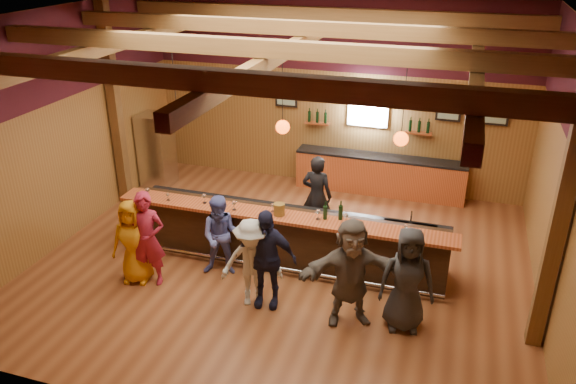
{
  "coord_description": "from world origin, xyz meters",
  "views": [
    {
      "loc": [
        2.86,
        -8.68,
        5.68
      ],
      "look_at": [
        0.0,
        0.3,
        1.35
      ],
      "focal_mm": 35.0,
      "sensor_mm": 36.0,
      "label": 1
    }
  ],
  "objects_px": {
    "stainless_fridge": "(157,150)",
    "customer_navy": "(265,258)",
    "customer_dark": "(407,280)",
    "customer_brown": "(351,272)",
    "bottle_a": "(325,212)",
    "back_bar_cabinet": "(379,175)",
    "ice_bucket": "(279,209)",
    "customer_white": "(252,263)",
    "customer_denim": "(222,236)",
    "bartender": "(317,196)",
    "bar_counter": "(286,235)",
    "customer_orange": "(133,242)",
    "customer_redvest": "(147,239)"
  },
  "relations": [
    {
      "from": "customer_navy",
      "to": "customer_dark",
      "type": "xyz_separation_m",
      "value": [
        2.27,
        0.08,
        -0.01
      ]
    },
    {
      "from": "back_bar_cabinet",
      "to": "customer_denim",
      "type": "bearing_deg",
      "value": -116.18
    },
    {
      "from": "customer_orange",
      "to": "customer_navy",
      "type": "distance_m",
      "value": 2.46
    },
    {
      "from": "bartender",
      "to": "bar_counter",
      "type": "bearing_deg",
      "value": 79.75
    },
    {
      "from": "bottle_a",
      "to": "customer_white",
      "type": "bearing_deg",
      "value": -125.7
    },
    {
      "from": "customer_brown",
      "to": "bottle_a",
      "type": "bearing_deg",
      "value": 97.58
    },
    {
      "from": "customer_brown",
      "to": "ice_bucket",
      "type": "height_order",
      "value": "customer_brown"
    },
    {
      "from": "customer_dark",
      "to": "bottle_a",
      "type": "relative_size",
      "value": 5.23
    },
    {
      "from": "customer_denim",
      "to": "customer_navy",
      "type": "distance_m",
      "value": 1.26
    },
    {
      "from": "back_bar_cabinet",
      "to": "customer_denim",
      "type": "distance_m",
      "value": 4.88
    },
    {
      "from": "customer_navy",
      "to": "customer_dark",
      "type": "distance_m",
      "value": 2.28
    },
    {
      "from": "back_bar_cabinet",
      "to": "customer_white",
      "type": "distance_m",
      "value": 5.25
    },
    {
      "from": "customer_brown",
      "to": "bottle_a",
      "type": "height_order",
      "value": "customer_brown"
    },
    {
      "from": "customer_dark",
      "to": "bartender",
      "type": "distance_m",
      "value": 3.3
    },
    {
      "from": "customer_orange",
      "to": "bottle_a",
      "type": "bearing_deg",
      "value": 11.01
    },
    {
      "from": "customer_redvest",
      "to": "customer_white",
      "type": "height_order",
      "value": "customer_redvest"
    },
    {
      "from": "stainless_fridge",
      "to": "customer_navy",
      "type": "xyz_separation_m",
      "value": [
        4.22,
        -3.9,
        -0.02
      ]
    },
    {
      "from": "back_bar_cabinet",
      "to": "customer_redvest",
      "type": "xyz_separation_m",
      "value": [
        -3.25,
        -5.04,
        0.4
      ]
    },
    {
      "from": "customer_orange",
      "to": "stainless_fridge",
      "type": "bearing_deg",
      "value": 103.64
    },
    {
      "from": "back_bar_cabinet",
      "to": "ice_bucket",
      "type": "relative_size",
      "value": 18.25
    },
    {
      "from": "back_bar_cabinet",
      "to": "ice_bucket",
      "type": "xyz_separation_m",
      "value": [
        -1.21,
        -3.9,
        0.74
      ]
    },
    {
      "from": "customer_redvest",
      "to": "customer_navy",
      "type": "relative_size",
      "value": 1.0
    },
    {
      "from": "back_bar_cabinet",
      "to": "customer_white",
      "type": "relative_size",
      "value": 2.55
    },
    {
      "from": "stainless_fridge",
      "to": "bottle_a",
      "type": "xyz_separation_m",
      "value": [
        4.91,
        -2.69,
        0.34
      ]
    },
    {
      "from": "customer_redvest",
      "to": "customer_white",
      "type": "distance_m",
      "value": 1.96
    },
    {
      "from": "bar_counter",
      "to": "customer_redvest",
      "type": "height_order",
      "value": "customer_redvest"
    },
    {
      "from": "customer_orange",
      "to": "bottle_a",
      "type": "height_order",
      "value": "customer_orange"
    },
    {
      "from": "customer_navy",
      "to": "stainless_fridge",
      "type": "bearing_deg",
      "value": 129.61
    },
    {
      "from": "ice_bucket",
      "to": "bottle_a",
      "type": "relative_size",
      "value": 0.66
    },
    {
      "from": "bar_counter",
      "to": "customer_orange",
      "type": "height_order",
      "value": "customer_orange"
    },
    {
      "from": "back_bar_cabinet",
      "to": "customer_brown",
      "type": "relative_size",
      "value": 2.2
    },
    {
      "from": "customer_white",
      "to": "bottle_a",
      "type": "height_order",
      "value": "customer_white"
    },
    {
      "from": "back_bar_cabinet",
      "to": "bartender",
      "type": "distance_m",
      "value": 2.6
    },
    {
      "from": "customer_redvest",
      "to": "bottle_a",
      "type": "relative_size",
      "value": 5.25
    },
    {
      "from": "customer_orange",
      "to": "customer_brown",
      "type": "xyz_separation_m",
      "value": [
        3.87,
        -0.0,
        0.13
      ]
    },
    {
      "from": "customer_brown",
      "to": "customer_navy",
      "type": "bearing_deg",
      "value": 155.8
    },
    {
      "from": "back_bar_cabinet",
      "to": "ice_bucket",
      "type": "distance_m",
      "value": 4.15
    },
    {
      "from": "stainless_fridge",
      "to": "customer_denim",
      "type": "xyz_separation_m",
      "value": [
        3.15,
        -3.25,
        -0.13
      ]
    },
    {
      "from": "stainless_fridge",
      "to": "customer_navy",
      "type": "height_order",
      "value": "stainless_fridge"
    },
    {
      "from": "customer_redvest",
      "to": "customer_brown",
      "type": "xyz_separation_m",
      "value": [
        3.6,
        -0.02,
        0.03
      ]
    },
    {
      "from": "customer_redvest",
      "to": "customer_navy",
      "type": "height_order",
      "value": "customer_navy"
    },
    {
      "from": "back_bar_cabinet",
      "to": "customer_denim",
      "type": "height_order",
      "value": "customer_denim"
    },
    {
      "from": "customer_navy",
      "to": "ice_bucket",
      "type": "xyz_separation_m",
      "value": [
        -0.13,
        1.12,
        0.34
      ]
    },
    {
      "from": "back_bar_cabinet",
      "to": "customer_brown",
      "type": "distance_m",
      "value": 5.09
    },
    {
      "from": "back_bar_cabinet",
      "to": "customer_navy",
      "type": "xyz_separation_m",
      "value": [
        -1.08,
        -5.02,
        0.4
      ]
    },
    {
      "from": "back_bar_cabinet",
      "to": "bar_counter",
      "type": "bearing_deg",
      "value": -108.34
    },
    {
      "from": "customer_dark",
      "to": "bottle_a",
      "type": "bearing_deg",
      "value": 133.34
    },
    {
      "from": "back_bar_cabinet",
      "to": "customer_redvest",
      "type": "distance_m",
      "value": 6.01
    },
    {
      "from": "customer_redvest",
      "to": "bartender",
      "type": "relative_size",
      "value": 1.02
    },
    {
      "from": "customer_navy",
      "to": "customer_orange",
      "type": "bearing_deg",
      "value": 173.08
    }
  ]
}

